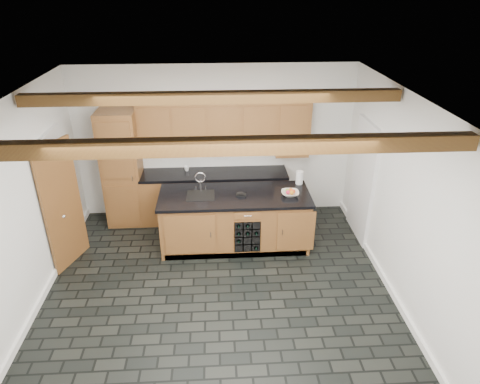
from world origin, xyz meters
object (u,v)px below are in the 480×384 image
object	(u,v)px
paper_towel	(299,178)
fruit_bowl	(290,193)
island	(235,220)
kitchen_scale	(241,194)

from	to	relation	value
paper_towel	fruit_bowl	bearing A→B (deg)	-117.80
island	paper_towel	size ratio (longest dim) A/B	10.92
kitchen_scale	fruit_bowl	bearing A→B (deg)	12.48
island	kitchen_scale	xyz separation A→B (m)	(0.10, -0.03, 0.49)
kitchen_scale	fruit_bowl	xyz separation A→B (m)	(0.79, -0.03, 0.01)
fruit_bowl	paper_towel	xyz separation A→B (m)	(0.23, 0.43, 0.08)
island	paper_towel	distance (m)	1.31
island	paper_towel	bearing A→B (deg)	18.20
kitchen_scale	paper_towel	size ratio (longest dim) A/B	0.75
paper_towel	island	bearing A→B (deg)	-161.80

